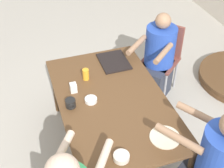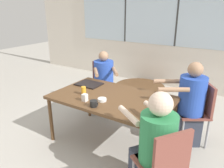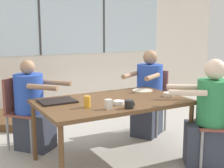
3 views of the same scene
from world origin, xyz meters
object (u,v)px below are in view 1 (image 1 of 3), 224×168
Objects in this scene: person_woman_green_shirt at (157,62)px; milk_carton_small at (73,88)px; juice_glass at (86,74)px; bowl_cereal at (91,100)px; chair_for_woman_green_shirt at (163,53)px; coffee_mug at (71,103)px; bowl_white_shallow at (121,157)px.

person_woman_green_shirt is 1.23m from milk_carton_small.
juice_glass reaches higher than milk_carton_small.
bowl_cereal is at bearing 82.83° from person_woman_green_shirt.
juice_glass is (0.42, -1.08, 0.23)m from chair_for_woman_green_shirt.
bowl_cereal is (0.76, -1.12, 0.19)m from chair_for_woman_green_shirt.
chair_for_woman_green_shirt is at bearing 120.32° from coffee_mug.
person_woman_green_shirt is at bearing 123.17° from bowl_cereal.
chair_for_woman_green_shirt is at bearing 124.08° from bowl_cereal.
person_woman_green_shirt is at bearing 90.00° from chair_for_woman_green_shirt.
chair_for_woman_green_shirt is at bearing 143.59° from bowl_white_shallow.
bowl_white_shallow is (1.35, -0.94, 0.24)m from person_woman_green_shirt.
person_woman_green_shirt is at bearing 144.97° from bowl_white_shallow.
juice_glass is 0.22m from milk_carton_small.
coffee_mug is (0.66, -1.18, 0.25)m from person_woman_green_shirt.
milk_carton_small is (0.15, -0.16, -0.01)m from juice_glass.
coffee_mug is 0.42m from juice_glass.
juice_glass is at bearing 146.19° from coffee_mug.
juice_glass is (-0.35, 0.23, 0.02)m from coffee_mug.
chair_for_woman_green_shirt reaches higher than bowl_cereal.
juice_glass is at bearing 172.93° from bowl_cereal.
juice_glass is at bearing 70.92° from chair_for_woman_green_shirt.
milk_carton_small reaches higher than coffee_mug.
person_woman_green_shirt is (0.11, -0.13, -0.04)m from chair_for_woman_green_shirt.
person_woman_green_shirt reaches higher than chair_for_woman_green_shirt.
person_woman_green_shirt reaches higher than bowl_cereal.
chair_for_woman_green_shirt is 7.74× the size of bowl_cereal.
juice_glass is 1.21× the size of milk_carton_small.
person_woman_green_shirt is 1.03m from juice_glass.
coffee_mug is 0.19m from bowl_cereal.
bowl_cereal is at bearing 92.67° from coffee_mug.
bowl_white_shallow is at bearing 0.32° from juice_glass.
juice_glass reaches higher than coffee_mug.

